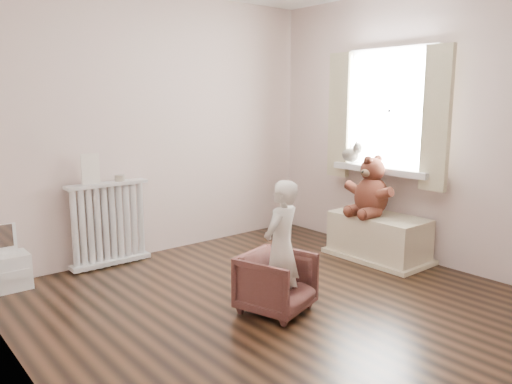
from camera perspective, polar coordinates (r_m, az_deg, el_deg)
floor at (r=3.99m, az=2.50°, el=-12.58°), size 3.60×3.60×0.01m
back_wall at (r=5.15m, az=-10.99°, el=7.44°), size 3.60×0.02×2.60m
left_wall at (r=2.81m, az=-25.82°, el=4.03°), size 0.02×3.60×2.60m
right_wall at (r=5.06m, az=18.11°, el=7.06°), size 0.02×3.60×2.60m
window at (r=5.19m, az=15.15°, el=8.95°), size 0.03×0.90×1.10m
window_sill at (r=5.16m, az=14.26°, el=2.51°), size 0.22×1.10×0.06m
curtain_left at (r=4.78m, az=19.94°, el=7.85°), size 0.06×0.26×1.30m
curtain_right at (r=5.45m, az=9.52°, el=8.61°), size 0.06×0.26×1.30m
radiator at (r=4.91m, az=-16.43°, el=-3.73°), size 0.76×0.14×0.80m
paper_doll at (r=4.75m, az=-18.40°, el=2.51°), size 0.17×0.01×0.28m
tin_a at (r=4.87m, az=-15.30°, el=1.55°), size 0.09×0.09×0.06m
toy_vanity at (r=4.65m, az=-26.73°, el=-6.73°), size 0.35×0.25×0.55m
armchair at (r=3.77m, az=2.35°, el=-10.32°), size 0.60×0.61×0.45m
child at (r=3.64m, az=2.91°, el=-6.30°), size 0.41×0.33×0.98m
toy_bench at (r=5.12m, az=13.81°, el=-5.20°), size 0.49×0.93×0.44m
teddy_bear at (r=5.02m, az=13.08°, el=0.04°), size 0.47×0.37×0.58m
plush_cat at (r=5.38m, az=10.82°, el=4.37°), size 0.23×0.30×0.22m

